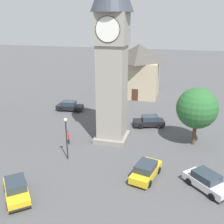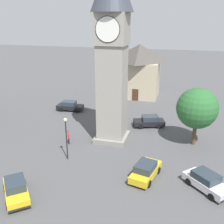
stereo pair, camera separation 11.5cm
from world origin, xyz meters
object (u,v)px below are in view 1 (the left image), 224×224
(car_red_corner, at_px, (207,181))
(car_white_side, at_px, (70,106))
(building_shop_left, at_px, (139,70))
(car_black_far, at_px, (16,189))
(car_blue_kerb, at_px, (149,121))
(tree, at_px, (197,108))
(car_silver_kerb, at_px, (146,170))
(clock_tower, at_px, (112,37))
(pedestrian, at_px, (69,136))
(lamp_post, at_px, (66,132))

(car_red_corner, height_order, car_white_side, same)
(building_shop_left, bearing_deg, car_black_far, -97.71)
(car_blue_kerb, bearing_deg, car_white_side, 166.08)
(car_black_far, xyz_separation_m, tree, (14.15, 13.87, 3.64))
(car_silver_kerb, distance_m, building_shop_left, 27.77)
(car_blue_kerb, relative_size, car_red_corner, 1.08)
(car_silver_kerb, xyz_separation_m, car_red_corner, (5.25, -0.38, 0.00))
(car_red_corner, distance_m, car_black_far, 15.91)
(car_blue_kerb, xyz_separation_m, car_silver_kerb, (1.33, -12.24, 0.00))
(car_blue_kerb, bearing_deg, tree, -34.70)
(tree, bearing_deg, car_red_corner, -84.18)
(car_white_side, bearing_deg, clock_tower, -42.46)
(pedestrian, bearing_deg, car_black_far, -90.81)
(tree, relative_size, lamp_post, 1.47)
(building_shop_left, bearing_deg, pedestrian, -100.76)
(car_silver_kerb, bearing_deg, clock_tower, 126.06)
(clock_tower, xyz_separation_m, lamp_post, (-3.22, -5.76, -8.87))
(car_blue_kerb, distance_m, lamp_post, 13.24)
(clock_tower, xyz_separation_m, tree, (9.48, 1.28, -7.57))
(tree, bearing_deg, pedestrian, -164.95)
(clock_tower, xyz_separation_m, pedestrian, (-4.53, -2.49, -10.97))
(clock_tower, relative_size, tree, 3.05)
(clock_tower, bearing_deg, car_blue_kerb, 54.12)
(clock_tower, relative_size, car_silver_kerb, 4.66)
(car_blue_kerb, xyz_separation_m, tree, (5.70, -3.95, 3.64))
(car_red_corner, xyz_separation_m, lamp_post, (-13.58, 1.63, 2.34))
(car_silver_kerb, bearing_deg, car_red_corner, -4.10)
(car_red_corner, relative_size, car_black_far, 0.98)
(car_red_corner, bearing_deg, pedestrian, 161.76)
(tree, distance_m, building_shop_left, 21.03)
(car_white_side, xyz_separation_m, lamp_post, (6.01, -14.21, 2.34))
(clock_tower, height_order, car_silver_kerb, clock_tower)
(tree, relative_size, building_shop_left, 0.71)
(car_silver_kerb, bearing_deg, car_black_far, -150.33)
(car_blue_kerb, distance_m, car_white_side, 13.40)
(car_silver_kerb, xyz_separation_m, pedestrian, (-9.64, 4.53, 0.25))
(tree, bearing_deg, lamp_post, -150.99)
(clock_tower, relative_size, car_white_side, 4.85)
(clock_tower, bearing_deg, building_shop_left, 90.79)
(car_black_far, distance_m, tree, 20.15)
(car_silver_kerb, xyz_separation_m, car_white_side, (-14.34, 15.47, 0.00))
(car_blue_kerb, distance_m, car_silver_kerb, 12.32)
(car_blue_kerb, height_order, car_silver_kerb, same)
(lamp_post, bearing_deg, pedestrian, 111.76)
(car_silver_kerb, height_order, car_red_corner, same)
(car_red_corner, bearing_deg, building_shop_left, 111.28)
(car_white_side, relative_size, pedestrian, 2.50)
(clock_tower, distance_m, car_black_far, 17.50)
(car_black_far, bearing_deg, tree, 44.43)
(clock_tower, distance_m, building_shop_left, 21.14)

